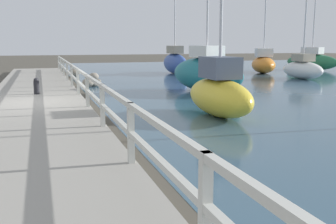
% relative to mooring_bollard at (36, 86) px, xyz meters
% --- Properties ---
extents(ground_plane, '(120.00, 120.00, 0.00)m').
position_rel_mooring_bollard_xyz_m(ground_plane, '(-0.05, -2.11, -0.56)').
color(ground_plane, '#4C473D').
extents(dock_walkway, '(3.25, 36.00, 0.25)m').
position_rel_mooring_bollard_xyz_m(dock_walkway, '(-0.05, -2.11, -0.43)').
color(dock_walkway, '#9E998E').
rests_on(dock_walkway, ground).
extents(railing, '(0.10, 32.50, 0.97)m').
position_rel_mooring_bollard_xyz_m(railing, '(1.47, -2.11, 0.36)').
color(railing, beige).
rests_on(railing, dock_walkway).
extents(boulder_far_strip, '(0.57, 0.51, 0.43)m').
position_rel_mooring_bollard_xyz_m(boulder_far_strip, '(3.13, 7.73, -0.34)').
color(boulder_far_strip, gray).
rests_on(boulder_far_strip, ground).
extents(boulder_near_dock, '(0.36, 0.33, 0.27)m').
position_rel_mooring_bollard_xyz_m(boulder_near_dock, '(2.65, 4.24, -0.42)').
color(boulder_near_dock, '#666056').
rests_on(boulder_near_dock, ground).
extents(boulder_water_edge, '(0.42, 0.38, 0.32)m').
position_rel_mooring_bollard_xyz_m(boulder_water_edge, '(2.95, 5.08, -0.40)').
color(boulder_water_edge, '#666056').
rests_on(boulder_water_edge, ground).
extents(boulder_upstream, '(0.72, 0.65, 0.54)m').
position_rel_mooring_bollard_xyz_m(boulder_upstream, '(2.23, 10.24, -0.29)').
color(boulder_upstream, slate).
rests_on(boulder_upstream, ground).
extents(boulder_downstream, '(0.57, 0.52, 0.43)m').
position_rel_mooring_bollard_xyz_m(boulder_downstream, '(2.39, 4.19, -0.34)').
color(boulder_downstream, gray).
rests_on(boulder_downstream, ground).
extents(mooring_bollard, '(0.20, 0.20, 0.61)m').
position_rel_mooring_bollard_xyz_m(mooring_bollard, '(0.00, 0.00, 0.00)').
color(mooring_bollard, black).
rests_on(mooring_bollard, dock_walkway).
extents(sailboat_green, '(2.71, 4.57, 8.18)m').
position_rel_mooring_bollard_xyz_m(sailboat_green, '(20.74, 10.95, 0.20)').
color(sailboat_green, '#236B42').
rests_on(sailboat_green, water_surface).
extents(sailboat_teal, '(2.81, 4.44, 6.91)m').
position_rel_mooring_bollard_xyz_m(sailboat_teal, '(7.11, 0.50, 0.28)').
color(sailboat_teal, '#1E707A').
rests_on(sailboat_teal, water_surface).
extents(sailboat_blue, '(1.19, 4.52, 8.25)m').
position_rel_mooring_bollard_xyz_m(sailboat_blue, '(9.23, 10.95, 0.28)').
color(sailboat_blue, '#2D4C9E').
rests_on(sailboat_blue, water_surface).
extents(sailboat_white, '(1.51, 3.25, 4.76)m').
position_rel_mooring_bollard_xyz_m(sailboat_white, '(15.16, 4.60, 0.06)').
color(sailboat_white, white).
rests_on(sailboat_white, water_surface).
extents(sailboat_yellow, '(1.30, 3.32, 6.68)m').
position_rel_mooring_bollard_xyz_m(sailboat_yellow, '(5.13, -4.99, 0.14)').
color(sailboat_yellow, gold).
rests_on(sailboat_yellow, water_surface).
extents(sailboat_orange, '(2.79, 4.00, 7.08)m').
position_rel_mooring_bollard_xyz_m(sailboat_orange, '(15.41, 9.40, 0.15)').
color(sailboat_orange, orange).
rests_on(sailboat_orange, water_surface).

